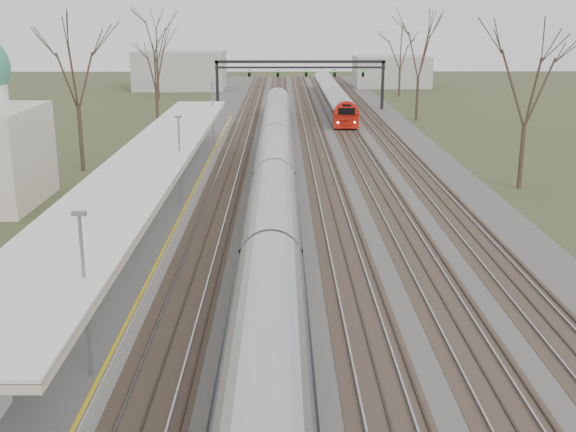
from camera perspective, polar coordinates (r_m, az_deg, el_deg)
track_bed at (r=61.44m, az=1.66°, el=4.98°), size 24.00×160.00×0.22m
platform at (r=44.75m, az=-9.49°, el=1.35°), size 3.50×69.00×1.00m
canopy at (r=39.67m, az=-10.69°, el=4.55°), size 4.10×50.00×3.11m
signal_gantry at (r=90.61m, az=0.99°, el=11.47°), size 21.00×0.59×6.08m
tree_west_far at (r=55.51m, az=-16.47°, el=11.52°), size 5.50×5.50×11.33m
tree_east_far at (r=50.17m, az=18.45°, el=10.16°), size 5.00×5.00×10.30m
train_near at (r=50.84m, az=-1.01°, el=4.39°), size 2.62×75.21×3.05m
train_far at (r=95.76m, az=3.46°, el=9.60°), size 2.62×45.21×3.05m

